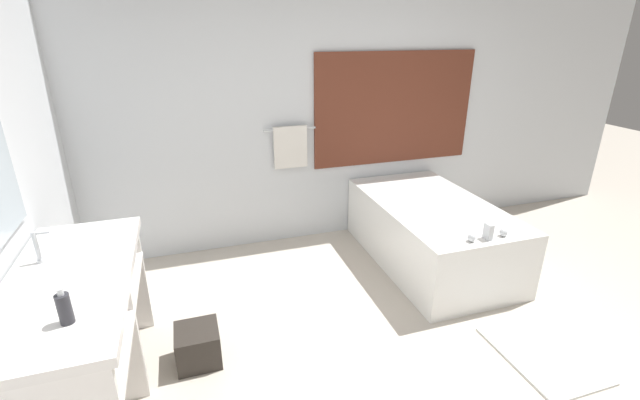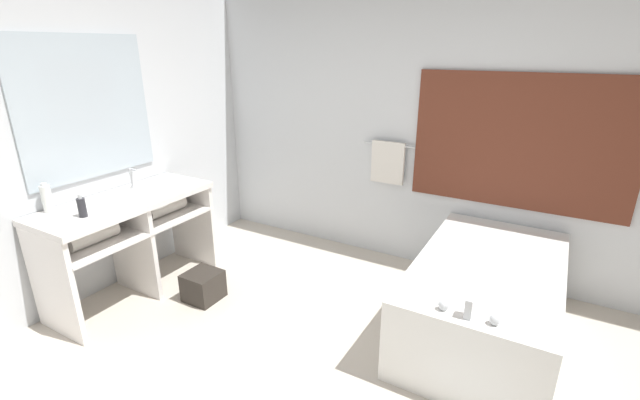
# 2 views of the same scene
# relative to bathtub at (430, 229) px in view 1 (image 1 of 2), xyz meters

# --- Properties ---
(ground_plane) EXTENTS (16.00, 16.00, 0.00)m
(ground_plane) POSITION_rel_bathtub_xyz_m (-0.80, -1.35, -0.32)
(ground_plane) COLOR beige
(ground_plane) RESTS_ON ground
(wall_back_with_blinds) EXTENTS (7.40, 0.13, 2.70)m
(wall_back_with_blinds) POSITION_rel_bathtub_xyz_m (-0.77, 0.87, 1.03)
(wall_back_with_blinds) COLOR silver
(wall_back_with_blinds) RESTS_ON ground_plane
(vanity_counter) EXTENTS (0.60, 1.39, 0.86)m
(vanity_counter) POSITION_rel_bathtub_xyz_m (-2.69, -0.86, 0.30)
(vanity_counter) COLOR white
(vanity_counter) RESTS_ON ground_plane
(sink_faucet) EXTENTS (0.09, 0.04, 0.18)m
(sink_faucet) POSITION_rel_bathtub_xyz_m (-2.85, -0.68, 0.63)
(sink_faucet) COLOR silver
(sink_faucet) RESTS_ON vanity_counter
(bathtub) EXTENTS (0.95, 1.67, 0.70)m
(bathtub) POSITION_rel_bathtub_xyz_m (0.00, 0.00, 0.00)
(bathtub) COLOR white
(bathtub) RESTS_ON ground_plane
(soap_dispenser) EXTENTS (0.06, 0.06, 0.17)m
(soap_dispenser) POSITION_rel_bathtub_xyz_m (-2.61, -1.29, 0.61)
(soap_dispenser) COLOR #28282D
(soap_dispenser) RESTS_ON vanity_counter
(waste_bin) EXTENTS (0.27, 0.27, 0.24)m
(waste_bin) POSITION_rel_bathtub_xyz_m (-2.12, -0.69, -0.20)
(waste_bin) COLOR #2D2823
(waste_bin) RESTS_ON ground_plane
(bath_mat) EXTENTS (0.51, 0.71, 0.02)m
(bath_mat) POSITION_rel_bathtub_xyz_m (0.05, -1.35, -0.31)
(bath_mat) COLOR white
(bath_mat) RESTS_ON ground_plane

